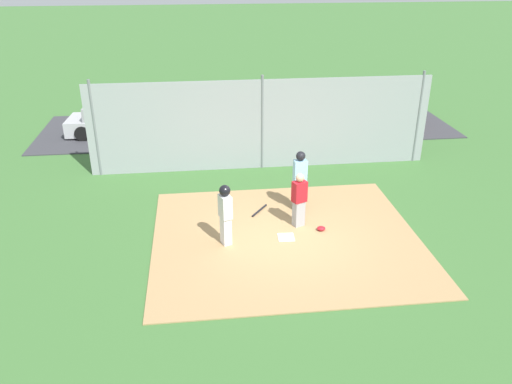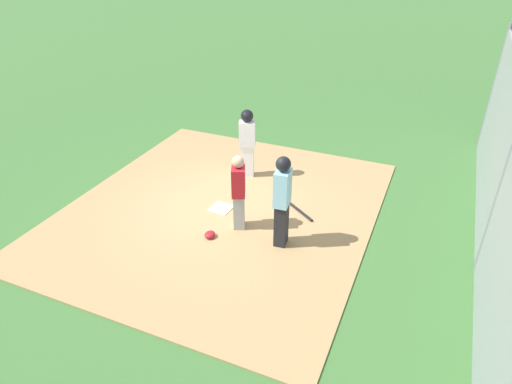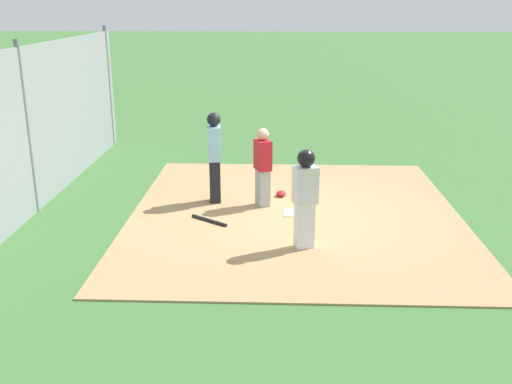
% 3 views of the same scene
% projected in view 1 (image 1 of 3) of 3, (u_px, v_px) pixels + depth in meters
% --- Properties ---
extents(ground_plane, '(140.00, 140.00, 0.00)m').
position_uv_depth(ground_plane, '(286.00, 238.00, 13.98)').
color(ground_plane, '#3D6B33').
extents(dirt_infield, '(7.20, 6.40, 0.03)m').
position_uv_depth(dirt_infield, '(286.00, 238.00, 13.98)').
color(dirt_infield, '#A88456').
rests_on(dirt_infield, ground_plane).
extents(home_plate, '(0.46, 0.46, 0.02)m').
position_uv_depth(home_plate, '(286.00, 237.00, 13.97)').
color(home_plate, white).
rests_on(home_plate, dirt_infield).
extents(catcher, '(0.45, 0.39, 1.60)m').
position_uv_depth(catcher, '(299.00, 199.00, 14.25)').
color(catcher, '#9E9EA3').
rests_on(catcher, dirt_infield).
extents(umpire, '(0.40, 0.29, 1.86)m').
position_uv_depth(umpire, '(300.00, 179.00, 15.09)').
color(umpire, black).
rests_on(umpire, dirt_infield).
extents(runner, '(0.37, 0.45, 1.70)m').
position_uv_depth(runner, '(225.00, 211.00, 13.29)').
color(runner, silver).
rests_on(runner, dirt_infield).
extents(baseball_bat, '(0.55, 0.73, 0.06)m').
position_uv_depth(baseball_bat, '(259.00, 210.00, 15.37)').
color(baseball_bat, black).
rests_on(baseball_bat, dirt_infield).
extents(catcher_mask, '(0.24, 0.20, 0.12)m').
position_uv_depth(catcher_mask, '(321.00, 228.00, 14.31)').
color(catcher_mask, '#B21923').
rests_on(catcher_mask, dirt_infield).
extents(backstop_fence, '(12.00, 0.10, 3.35)m').
position_uv_depth(backstop_fence, '(262.00, 125.00, 17.94)').
color(backstop_fence, '#93999E').
rests_on(backstop_fence, ground_plane).
extents(parking_lot, '(18.00, 5.20, 0.04)m').
position_uv_depth(parking_lot, '(248.00, 127.00, 22.88)').
color(parking_lot, '#38383D').
rests_on(parking_lot, ground_plane).
extents(parked_car_red, '(4.37, 2.26, 1.28)m').
position_uv_depth(parked_car_red, '(371.00, 111.00, 23.07)').
color(parked_car_red, maroon).
rests_on(parked_car_red, parking_lot).
extents(parked_car_white, '(4.21, 1.90, 1.28)m').
position_uv_depth(parked_car_white, '(312.00, 109.00, 23.35)').
color(parked_car_white, silver).
rests_on(parked_car_white, parking_lot).
extents(parked_car_silver, '(4.29, 2.06, 1.28)m').
position_uv_depth(parked_car_silver, '(118.00, 120.00, 21.73)').
color(parked_car_silver, '#B2B2B7').
rests_on(parked_car_silver, parking_lot).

